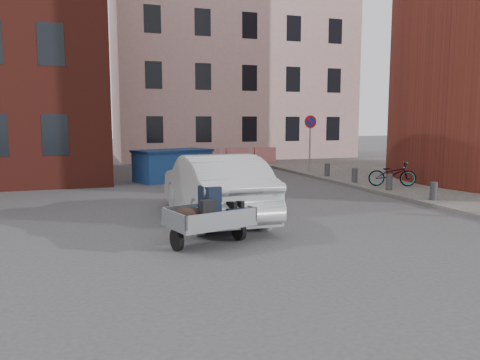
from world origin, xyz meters
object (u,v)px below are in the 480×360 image
object	(u,v)px
dumpster	(173,165)
silver_car	(214,187)
trailer	(209,216)
bicycle	(392,174)

from	to	relation	value
dumpster	silver_car	xyz separation A→B (m)	(-0.39, -8.16, 0.17)
trailer	dumpster	bearing A→B (deg)	68.15
trailer	bicycle	world-z (taller)	trailer
dumpster	silver_car	bearing A→B (deg)	-113.69
dumpster	silver_car	distance (m)	8.17
trailer	silver_car	world-z (taller)	silver_car
trailer	silver_car	size ratio (longest dim) A/B	0.39
dumpster	silver_car	world-z (taller)	silver_car
silver_car	bicycle	world-z (taller)	silver_car
trailer	silver_car	distance (m)	2.57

